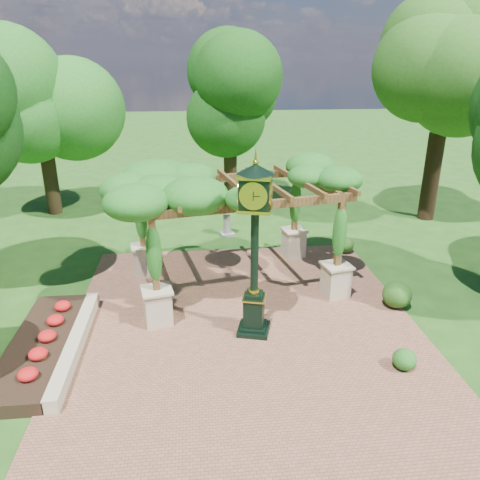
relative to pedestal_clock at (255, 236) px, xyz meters
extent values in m
plane|color=#1E4714|center=(-0.22, -0.87, -2.94)|extent=(120.00, 120.00, 0.00)
cube|color=brown|center=(-0.22, 0.13, -2.92)|extent=(10.00, 12.00, 0.04)
cube|color=#C6B793|center=(-4.82, -0.37, -2.74)|extent=(0.35, 5.00, 0.40)
cube|color=red|center=(-5.72, -0.37, -2.76)|extent=(1.50, 5.00, 0.36)
cube|color=black|center=(0.00, 0.00, -2.83)|extent=(1.05, 1.05, 0.13)
cube|color=black|center=(0.00, 0.00, -2.25)|extent=(0.66, 0.66, 0.97)
cube|color=gold|center=(0.00, 0.00, -1.82)|extent=(0.74, 0.74, 0.04)
cylinder|color=black|center=(0.00, 0.00, -0.42)|extent=(0.26, 0.26, 2.47)
cube|color=black|center=(0.00, 0.00, 1.19)|extent=(0.92, 0.92, 0.75)
cylinder|color=#F2E8CD|center=(-0.10, -0.37, 1.19)|extent=(0.63, 0.20, 0.65)
cone|color=black|center=(0.00, 0.00, 1.78)|extent=(1.19, 1.19, 0.27)
sphere|color=gold|center=(0.00, 0.00, 1.94)|extent=(0.15, 0.15, 0.15)
cube|color=#C0AF8F|center=(-2.71, 0.77, -2.38)|extent=(0.88, 0.88, 1.03)
cube|color=brown|center=(-2.71, 0.77, -0.74)|extent=(0.22, 0.22, 2.13)
cube|color=#C0AF8F|center=(2.92, 1.90, -2.38)|extent=(0.88, 0.88, 1.03)
cube|color=brown|center=(2.92, 1.90, -0.74)|extent=(0.22, 0.22, 2.13)
cube|color=#C0AF8F|center=(-3.39, 4.15, -2.38)|extent=(0.88, 0.88, 1.03)
cube|color=brown|center=(-3.39, 4.15, -0.74)|extent=(0.22, 0.22, 2.13)
cube|color=#C0AF8F|center=(2.25, 5.28, -2.38)|extent=(0.88, 0.88, 1.03)
cube|color=brown|center=(2.25, 5.28, -0.74)|extent=(0.22, 0.22, 2.13)
cube|color=brown|center=(0.11, 1.33, 0.41)|extent=(6.57, 1.47, 0.25)
cube|color=brown|center=(-0.57, 4.71, 0.41)|extent=(6.57, 1.47, 0.25)
ellipsoid|color=#1E5D1A|center=(-0.23, 3.02, 0.72)|extent=(7.35, 5.37, 1.15)
cube|color=gray|center=(-0.16, 7.90, -2.89)|extent=(0.74, 0.74, 0.11)
cylinder|color=gray|center=(-0.16, 7.90, -2.40)|extent=(0.38, 0.38, 0.98)
cylinder|color=gray|center=(-0.16, 7.90, -1.89)|extent=(0.70, 0.70, 0.05)
ellipsoid|color=#215F1B|center=(3.51, -2.07, -2.63)|extent=(0.71, 0.71, 0.53)
ellipsoid|color=#224D15|center=(4.60, 0.96, -2.49)|extent=(1.19, 1.19, 0.81)
ellipsoid|color=#2E5C1A|center=(4.36, 5.38, -2.58)|extent=(0.73, 0.73, 0.63)
cylinder|color=#2F2212|center=(-8.52, 11.92, -1.36)|extent=(0.69, 0.69, 3.16)
ellipsoid|color=#205C1A|center=(-8.52, 11.92, 2.71)|extent=(4.63, 4.63, 4.98)
cylinder|color=#302213|center=(0.39, 12.51, -1.38)|extent=(0.68, 0.68, 3.11)
ellipsoid|color=#144110|center=(0.39, 12.51, 2.62)|extent=(3.75, 3.75, 4.91)
cylinder|color=black|center=(9.61, 9.20, -0.89)|extent=(0.76, 0.76, 4.10)
ellipsoid|color=#265117|center=(9.61, 9.20, 4.39)|extent=(4.46, 4.46, 6.47)
camera|label=1|loc=(-1.54, -11.33, 4.37)|focal=35.00mm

